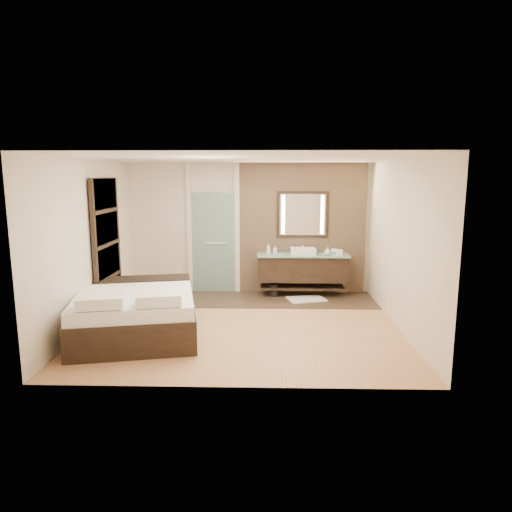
{
  "coord_description": "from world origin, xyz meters",
  "views": [
    {
      "loc": [
        0.39,
        -7.21,
        2.43
      ],
      "look_at": [
        0.18,
        0.6,
        1.06
      ],
      "focal_mm": 32.0,
      "sensor_mm": 36.0,
      "label": 1
    }
  ],
  "objects_px": {
    "vanity": "(303,268)",
    "mirror_unit": "(303,215)",
    "bed": "(136,312)",
    "waste_bin": "(274,290)"
  },
  "relations": [
    {
      "from": "vanity",
      "to": "bed",
      "type": "height_order",
      "value": "vanity"
    },
    {
      "from": "bed",
      "to": "mirror_unit",
      "type": "bearing_deg",
      "value": 31.79
    },
    {
      "from": "waste_bin",
      "to": "mirror_unit",
      "type": "bearing_deg",
      "value": 27.56
    },
    {
      "from": "vanity",
      "to": "bed",
      "type": "bearing_deg",
      "value": -139.27
    },
    {
      "from": "mirror_unit",
      "to": "bed",
      "type": "height_order",
      "value": "mirror_unit"
    },
    {
      "from": "bed",
      "to": "waste_bin",
      "type": "bearing_deg",
      "value": 35.09
    },
    {
      "from": "mirror_unit",
      "to": "waste_bin",
      "type": "relative_size",
      "value": 4.09
    },
    {
      "from": "mirror_unit",
      "to": "waste_bin",
      "type": "bearing_deg",
      "value": -152.44
    },
    {
      "from": "mirror_unit",
      "to": "waste_bin",
      "type": "distance_m",
      "value": 1.66
    },
    {
      "from": "vanity",
      "to": "mirror_unit",
      "type": "xyz_separation_m",
      "value": [
        0.0,
        0.24,
        1.07
      ]
    }
  ]
}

